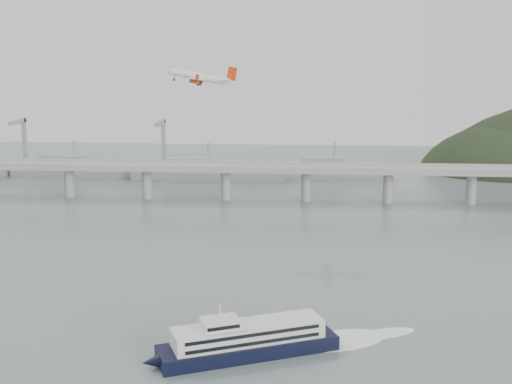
{
  "coord_description": "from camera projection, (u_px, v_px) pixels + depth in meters",
  "views": [
    {
      "loc": [
        20.54,
        -214.94,
        93.31
      ],
      "look_at": [
        0.0,
        55.0,
        36.0
      ],
      "focal_mm": 48.0,
      "sensor_mm": 36.0,
      "label": 1
    }
  ],
  "objects": [
    {
      "name": "distant_fleet",
      "position": [
        66.0,
        169.0,
        499.35
      ],
      "size": [
        453.0,
        60.9,
        40.0
      ],
      "color": "gray",
      "rests_on": "ground"
    },
    {
      "name": "bridge",
      "position": [
        272.0,
        173.0,
        422.05
      ],
      "size": [
        800.0,
        22.0,
        23.9
      ],
      "color": "gray",
      "rests_on": "ground"
    },
    {
      "name": "ground",
      "position": [
        244.0,
        330.0,
        230.52
      ],
      "size": [
        900.0,
        900.0,
        0.0
      ],
      "primitive_type": "plane",
      "color": "slate",
      "rests_on": "ground"
    },
    {
      "name": "airliner",
      "position": [
        200.0,
        77.0,
        307.04
      ],
      "size": [
        34.06,
        30.74,
        8.86
      ],
      "rotation": [
        0.05,
        -0.18,
        3.09
      ],
      "color": "white",
      "rests_on": "ground"
    },
    {
      "name": "ferry",
      "position": [
        248.0,
        340.0,
        211.26
      ],
      "size": [
        87.09,
        44.62,
        17.43
      ],
      "rotation": [
        0.0,
        0.0,
        0.41
      ],
      "color": "black",
      "rests_on": "ground"
    }
  ]
}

